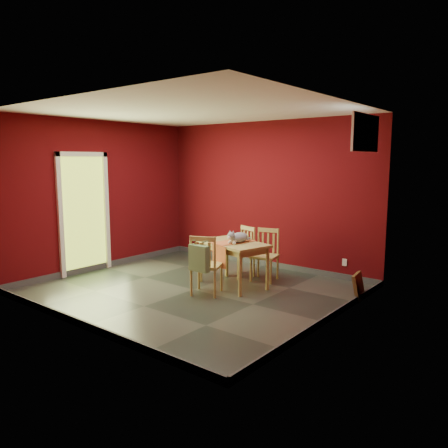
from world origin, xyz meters
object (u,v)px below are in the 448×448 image
Objects in this scene: chair_far_left at (242,251)px; cat at (239,236)px; chair_near at (206,264)px; dining_table at (233,248)px; chair_far_right at (265,254)px; picture_frame at (359,287)px; tote_bag at (199,258)px.

cat is (0.34, -0.55, 0.38)m from chair_far_left.
cat is at bearing 78.45° from chair_near.
chair_far_right is at bearing 70.10° from dining_table.
chair_far_left is at bearing 179.64° from picture_frame.
chair_far_right is 1.92× the size of tote_bag.
chair_far_right is at bearing 178.43° from picture_frame.
cat is (-0.12, -0.58, 0.38)m from chair_far_right.
chair_far_right is 0.95× the size of chair_near.
picture_frame is (1.88, 1.18, -0.27)m from chair_near.
chair_far_right is 1.64m from picture_frame.
cat is (0.09, 0.03, 0.20)m from dining_table.
chair_near is at bearing -109.33° from cat.
cat is at bearing 15.53° from dining_table.
chair_far_left is 1.43m from tote_bag.
cat is 1.93m from picture_frame.
chair_near is at bearing -80.16° from chair_far_left.
dining_table is at bearing -163.14° from picture_frame.
chair_far_right is (0.46, 0.03, 0.00)m from chair_far_left.
chair_near is 2.28× the size of picture_frame.
dining_table is 1.46× the size of chair_far_left.
cat is (0.08, 0.85, 0.22)m from tote_bag.
chair_far_right is 1.25m from chair_near.
chair_far_left is at bearing 99.84° from chair_near.
dining_table is 0.64m from chair_near.
chair_far_left is (-0.24, 0.57, -0.18)m from dining_table.
chair_far_right is at bearing 78.16° from chair_near.
picture_frame is at bearing 9.15° from cat.
dining_table is 2.80× the size of cat.
cat reaches higher than chair_near.
tote_bag is at bearing -102.89° from cat.
dining_table is 0.22m from cat.
picture_frame is at bearing -0.36° from chair_far_left.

